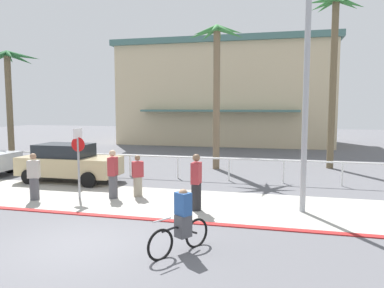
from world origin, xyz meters
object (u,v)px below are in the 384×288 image
palm_tree_2 (217,62)px  cyclist_black_0 (182,223)px  pedestrian_0 (196,184)px  pedestrian_2 (34,179)px  streetlight_curb (307,75)px  stop_sign_bike_lane (78,153)px  car_tan_1 (69,162)px  pedestrian_3 (113,176)px  pedestrian_1 (138,178)px  palm_tree_1 (9,75)px  palm_tree_3 (335,39)px

palm_tree_2 → cyclist_black_0: 12.51m
pedestrian_0 → pedestrian_2: (-5.92, -0.07, -0.08)m
streetlight_curb → stop_sign_bike_lane: bearing=178.9°
car_tan_1 → pedestrian_3: pedestrian_3 is taller
stop_sign_bike_lane → pedestrian_2: stop_sign_bike_lane is taller
streetlight_curb → pedestrian_0: size_ratio=4.07×
cyclist_black_0 → pedestrian_2: pedestrian_2 is taller
stop_sign_bike_lane → pedestrian_1: (1.99, 0.72, -0.97)m
pedestrian_1 → pedestrian_3: (-0.77, -0.46, 0.12)m
stop_sign_bike_lane → pedestrian_0: (4.50, -0.55, -0.81)m
palm_tree_1 → car_tan_1: palm_tree_1 is taller
palm_tree_1 → pedestrian_2: 11.57m
cyclist_black_0 → palm_tree_1: bearing=141.0°
palm_tree_1 → pedestrian_2: size_ratio=3.92×
streetlight_curb → cyclist_black_0: 5.95m
palm_tree_1 → stop_sign_bike_lane: bearing=-39.4°
streetlight_curb → palm_tree_1: 18.12m
car_tan_1 → pedestrian_0: pedestrian_0 is taller
streetlight_curb → pedestrian_3: streetlight_curb is taller
pedestrian_3 → pedestrian_2: bearing=-161.3°
cyclist_black_0 → palm_tree_2: bearing=96.0°
cyclist_black_0 → pedestrian_3: pedestrian_3 is taller
pedestrian_3 → cyclist_black_0: bearing=-48.3°
car_tan_1 → stop_sign_bike_lane: bearing=-51.6°
stop_sign_bike_lane → pedestrian_3: size_ratio=1.44×
pedestrian_2 → pedestrian_1: bearing=21.7°
pedestrian_1 → palm_tree_2: bearing=75.4°
palm_tree_3 → pedestrian_0: (-5.22, -9.73, -6.00)m
stop_sign_bike_lane → palm_tree_1: size_ratio=0.39×
stop_sign_bike_lane → palm_tree_2: (3.74, 7.49, 4.00)m
car_tan_1 → pedestrian_2: pedestrian_2 is taller
car_tan_1 → cyclist_black_0: car_tan_1 is taller
cyclist_black_0 → pedestrian_3: (-3.73, 4.19, 0.14)m
palm_tree_1 → palm_tree_3: (18.46, 2.01, 1.64)m
palm_tree_3 → pedestrian_2: 16.03m
palm_tree_1 → car_tan_1: 9.22m
palm_tree_3 → pedestrian_0: bearing=-118.2°
palm_tree_2 → pedestrian_0: (0.76, -8.04, -4.81)m
pedestrian_1 → pedestrian_2: 3.66m
pedestrian_3 → car_tan_1: bearing=144.7°
palm_tree_2 → pedestrian_2: palm_tree_2 is taller
stop_sign_bike_lane → cyclist_black_0: bearing=-38.5°
stop_sign_bike_lane → palm_tree_1: palm_tree_1 is taller
palm_tree_2 → car_tan_1: size_ratio=1.72×
car_tan_1 → streetlight_curb: bearing=-15.4°
streetlight_curb → pedestrian_3: 7.46m
palm_tree_3 → pedestrian_0: palm_tree_3 is taller
palm_tree_2 → palm_tree_3: 6.33m
palm_tree_2 → pedestrian_2: bearing=-122.4°
streetlight_curb → pedestrian_1: bearing=171.5°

